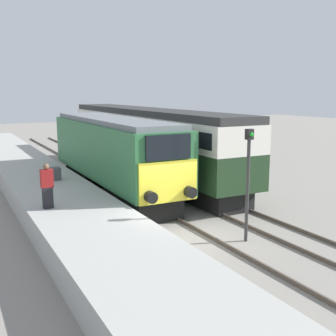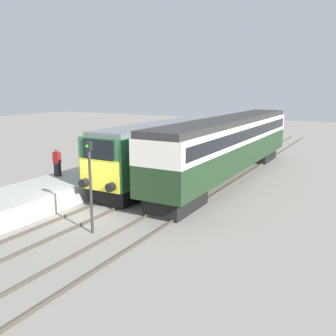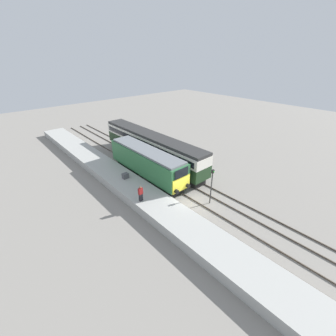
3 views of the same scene
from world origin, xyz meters
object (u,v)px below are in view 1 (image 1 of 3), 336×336
passenger_carriage (145,135)px  signal_post (248,176)px  person_on_platform (47,186)px  luggage_crate (53,174)px  locomotive (113,153)px

passenger_carriage → signal_post: size_ratio=4.98×
person_on_platform → signal_post: 7.20m
signal_post → luggage_crate: bearing=117.7°
person_on_platform → luggage_crate: person_on_platform is taller
signal_post → luggage_crate: (-4.69, 8.95, -1.06)m
locomotive → person_on_platform: bearing=-132.3°
locomotive → passenger_carriage: passenger_carriage is taller
locomotive → signal_post: 8.86m
passenger_carriage → signal_post: (-1.70, -12.24, -0.19)m
locomotive → signal_post: (1.70, -8.69, 0.20)m
person_on_platform → passenger_carriage: bearing=47.1°
locomotive → passenger_carriage: (3.40, 3.55, 0.39)m
person_on_platform → signal_post: bearing=-33.7°
locomotive → passenger_carriage: 4.93m
passenger_carriage → luggage_crate: 7.29m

